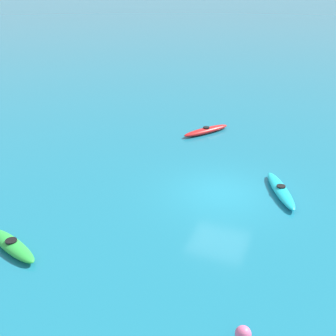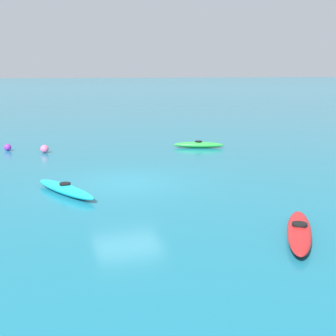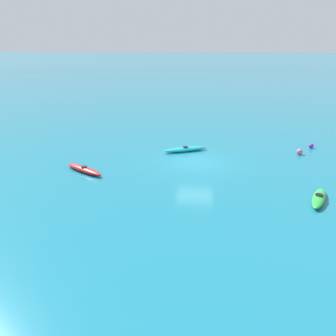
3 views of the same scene
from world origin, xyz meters
name	(u,v)px [view 1 (image 1 of 3)]	position (x,y,z in m)	size (l,w,h in m)	color
ground_plane	(222,193)	(0.00, 0.00, 0.00)	(600.00, 600.00, 0.00)	#19728C
kayak_red	(206,130)	(6.75, 2.79, 0.16)	(2.98, 2.20, 0.37)	red
kayak_cyan	(281,190)	(0.87, -2.28, 0.16)	(3.25, 1.94, 0.37)	#19B7C6
kayak_green	(12,245)	(-6.44, 5.36, 0.16)	(1.52, 2.69, 0.37)	green
buoy_pink	(243,334)	(-7.30, -2.55, 0.21)	(0.41, 0.41, 0.41)	pink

